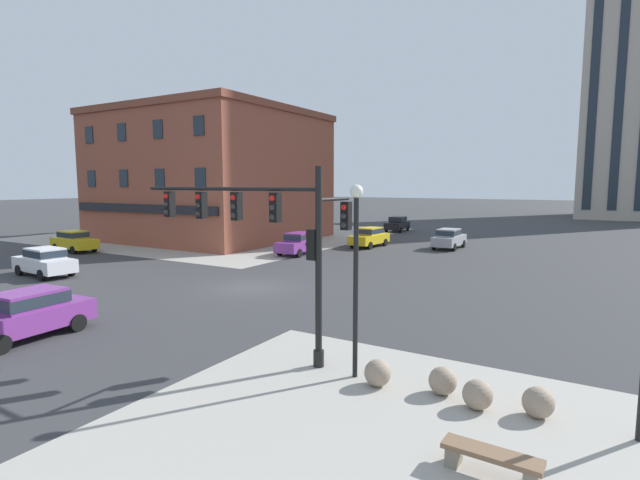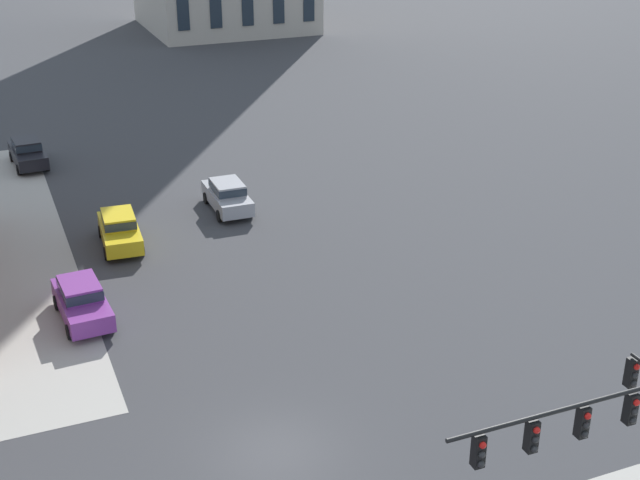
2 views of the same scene
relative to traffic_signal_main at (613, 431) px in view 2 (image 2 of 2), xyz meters
name	(u,v)px [view 2 (image 2 of 2)]	position (x,y,z in m)	size (l,w,h in m)	color
ground_plane	(275,452)	(-6.89, 7.37, -3.96)	(320.00, 320.00, 0.00)	#38383A
traffic_signal_main	(613,431)	(0.00, 0.00, 0.00)	(7.20, 2.09, 5.92)	black
car_main_northbound_near	(82,299)	(-11.33, 18.74, -3.04)	(2.08, 4.49, 1.68)	#7A3389
car_main_northbound_far	(120,228)	(-8.50, 25.54, -3.04)	(2.12, 4.51, 1.68)	gold
car_main_southbound_far	(28,152)	(-11.53, 39.63, -3.04)	(2.12, 4.51, 1.68)	black
car_main_mid	(227,195)	(-2.26, 27.92, -3.04)	(1.95, 4.43, 1.68)	#99999E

